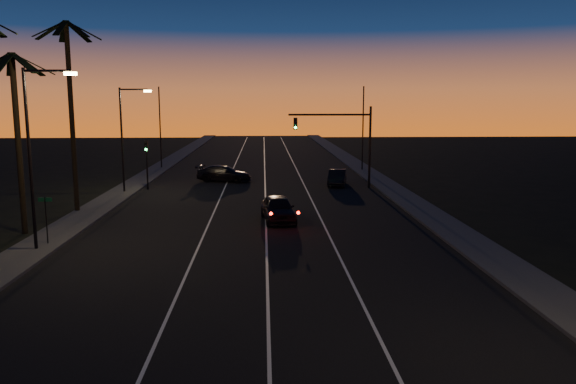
{
  "coord_description": "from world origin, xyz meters",
  "views": [
    {
      "loc": [
        0.38,
        -7.71,
        7.41
      ],
      "look_at": [
        1.66,
        21.6,
        2.66
      ],
      "focal_mm": 35.0,
      "sensor_mm": 36.0,
      "label": 1
    }
  ],
  "objects_px": {
    "lead_car": "(278,208)",
    "cross_car": "(224,174)",
    "signal_mast": "(343,133)",
    "right_car": "(337,178)"
  },
  "relations": [
    {
      "from": "lead_car",
      "to": "cross_car",
      "type": "bearing_deg",
      "value": 104.46
    },
    {
      "from": "signal_mast",
      "to": "cross_car",
      "type": "bearing_deg",
      "value": 156.95
    },
    {
      "from": "signal_mast",
      "to": "right_car",
      "type": "xyz_separation_m",
      "value": [
        -0.21,
        1.51,
        -4.07
      ]
    },
    {
      "from": "signal_mast",
      "to": "lead_car",
      "type": "bearing_deg",
      "value": -113.77
    },
    {
      "from": "lead_car",
      "to": "right_car",
      "type": "height_order",
      "value": "lead_car"
    },
    {
      "from": "signal_mast",
      "to": "right_car",
      "type": "bearing_deg",
      "value": 98.06
    },
    {
      "from": "lead_car",
      "to": "right_car",
      "type": "xyz_separation_m",
      "value": [
        5.66,
        14.85,
        -0.09
      ]
    },
    {
      "from": "signal_mast",
      "to": "right_car",
      "type": "distance_m",
      "value": 4.35
    },
    {
      "from": "signal_mast",
      "to": "lead_car",
      "type": "relative_size",
      "value": 1.33
    },
    {
      "from": "right_car",
      "to": "signal_mast",
      "type": "bearing_deg",
      "value": -81.94
    }
  ]
}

